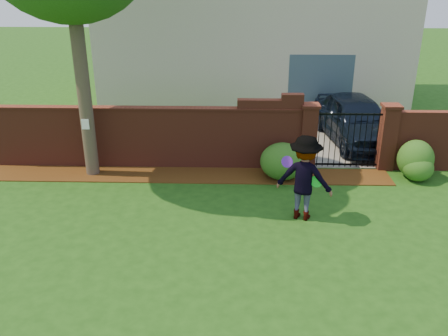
{
  "coord_description": "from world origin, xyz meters",
  "views": [
    {
      "loc": [
        0.39,
        -8.65,
        5.25
      ],
      "look_at": [
        0.11,
        1.4,
        1.05
      ],
      "focal_mm": 38.07,
      "sensor_mm": 36.0,
      "label": 1
    }
  ],
  "objects_px": {
    "car": "(359,122)",
    "frisbee_purple": "(287,162)",
    "frisbee_green": "(317,181)",
    "man": "(304,179)"
  },
  "relations": [
    {
      "from": "car",
      "to": "frisbee_purple",
      "type": "bearing_deg",
      "value": -127.01
    },
    {
      "from": "car",
      "to": "frisbee_purple",
      "type": "xyz_separation_m",
      "value": [
        -2.77,
        -4.88,
        0.55
      ]
    },
    {
      "from": "man",
      "to": "frisbee_purple",
      "type": "bearing_deg",
      "value": -2.8
    },
    {
      "from": "frisbee_purple",
      "to": "frisbee_green",
      "type": "height_order",
      "value": "frisbee_purple"
    },
    {
      "from": "car",
      "to": "frisbee_green",
      "type": "relative_size",
      "value": 16.78
    },
    {
      "from": "car",
      "to": "man",
      "type": "xyz_separation_m",
      "value": [
        -2.4,
        -5.04,
        0.21
      ]
    },
    {
      "from": "man",
      "to": "frisbee_purple",
      "type": "relative_size",
      "value": 7.41
    },
    {
      "from": "man",
      "to": "frisbee_green",
      "type": "distance_m",
      "value": 0.29
    },
    {
      "from": "car",
      "to": "man",
      "type": "relative_size",
      "value": 2.3
    },
    {
      "from": "car",
      "to": "frisbee_green",
      "type": "height_order",
      "value": "car"
    }
  ]
}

